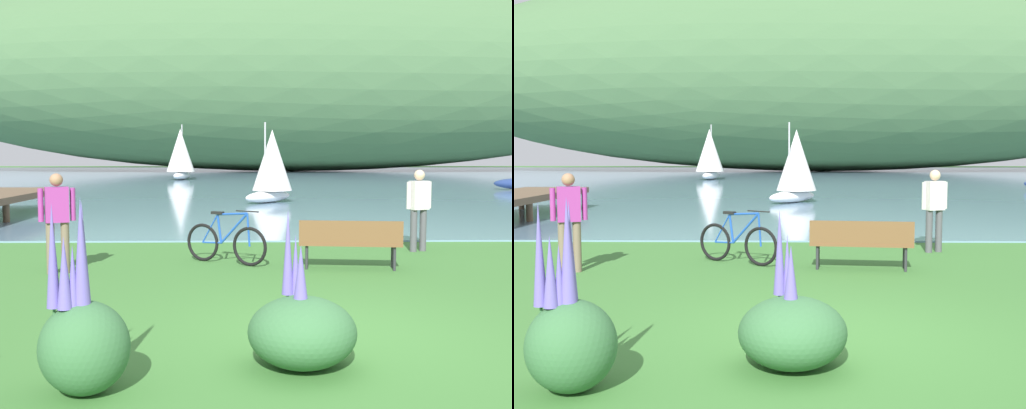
# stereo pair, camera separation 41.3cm
# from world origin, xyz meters

# --- Properties ---
(ground_plane) EXTENTS (200.00, 200.00, 0.00)m
(ground_plane) POSITION_xyz_m (0.00, 0.00, 0.00)
(ground_plane) COLOR #3D7533
(bay_water) EXTENTS (180.00, 80.00, 0.04)m
(bay_water) POSITION_xyz_m (0.00, 47.37, 0.02)
(bay_water) COLOR #6B8EA8
(bay_water) RESTS_ON ground
(distant_hillside) EXTENTS (95.26, 28.00, 22.70)m
(distant_hillside) POSITION_xyz_m (4.46, 66.33, 11.39)
(distant_hillside) COLOR #42663D
(distant_hillside) RESTS_ON bay_water
(park_bench_near_camera) EXTENTS (1.84, 0.69, 0.88)m
(park_bench_near_camera) POSITION_xyz_m (0.84, 4.00, 0.52)
(park_bench_near_camera) COLOR brown
(park_bench_near_camera) RESTS_ON ground
(bicycle_beside_path) EXTENTS (1.53, 0.99, 1.01)m
(bicycle_beside_path) POSITION_xyz_m (-1.37, 4.60, 0.40)
(bicycle_beside_path) COLOR black
(bicycle_beside_path) RESTS_ON ground
(person_at_shoreline) EXTENTS (0.57, 0.35, 1.71)m
(person_at_shoreline) POSITION_xyz_m (2.61, 6.00, 0.98)
(person_at_shoreline) COLOR #4C4C51
(person_at_shoreline) RESTS_ON ground
(person_on_the_grass) EXTENTS (0.57, 0.34, 1.71)m
(person_on_the_grass) POSITION_xyz_m (-4.20, 3.69, 0.98)
(person_on_the_grass) COLOR #72604C
(person_on_the_grass) RESTS_ON ground
(echium_bush_beside_closest) EXTENTS (0.77, 0.77, 1.68)m
(echium_bush_beside_closest) POSITION_xyz_m (-2.38, -1.65, 0.49)
(echium_bush_beside_closest) COLOR #386B3D
(echium_bush_beside_closest) RESTS_ON ground
(echium_bush_mid_cluster) EXTENTS (1.04, 1.04, 1.50)m
(echium_bush_mid_cluster) POSITION_xyz_m (-0.47, -1.02, 0.36)
(echium_bush_mid_cluster) COLOR #386B3D
(echium_bush_mid_cluster) RESTS_ON ground
(sailboat_nearest_to_shore) EXTENTS (2.42, 3.78, 4.34)m
(sailboat_nearest_to_shore) POSITION_xyz_m (-6.09, 41.69, 2.08)
(sailboat_nearest_to_shore) COLOR white
(sailboat_nearest_to_shore) RESTS_ON bay_water
(sailboat_mid_bay) EXTENTS (2.54, 2.71, 3.30)m
(sailboat_mid_bay) POSITION_xyz_m (0.08, 18.88, 1.59)
(sailboat_mid_bay) COLOR white
(sailboat_mid_bay) RESTS_ON bay_water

